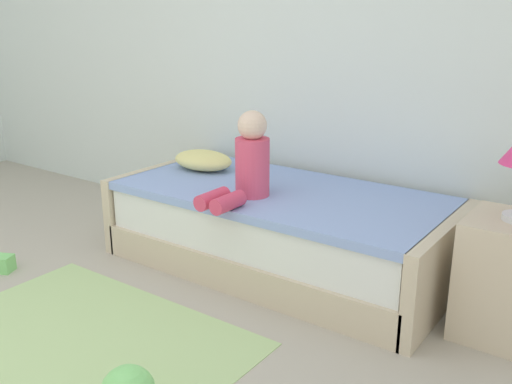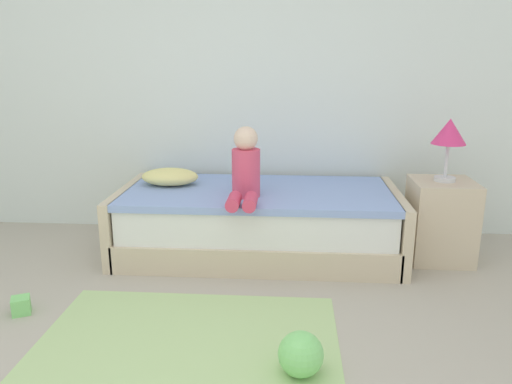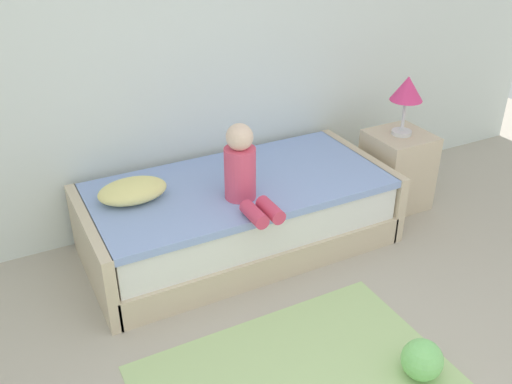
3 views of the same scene
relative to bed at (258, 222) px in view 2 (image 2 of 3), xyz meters
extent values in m
cube|color=silver|center=(-0.39, 0.60, 1.20)|extent=(7.20, 0.10, 2.90)
cube|color=beige|center=(0.00, 0.00, -0.15)|extent=(2.00, 1.00, 0.20)
cube|color=white|center=(0.00, 0.00, 0.08)|extent=(1.94, 0.94, 0.25)
cube|color=#8CA5E0|center=(0.00, 0.00, 0.23)|extent=(1.98, 0.98, 0.05)
cube|color=beige|center=(-1.02, 0.00, 0.00)|extent=(0.07, 1.00, 0.50)
cube|color=beige|center=(1.02, 0.00, 0.00)|extent=(0.07, 1.00, 0.50)
cube|color=beige|center=(1.35, -0.03, 0.05)|extent=(0.44, 0.44, 0.60)
cylinder|color=silver|center=(1.35, -0.03, 0.37)|extent=(0.15, 0.15, 0.03)
cylinder|color=silver|center=(1.35, -0.03, 0.50)|extent=(0.02, 0.02, 0.24)
cone|color=#E5387A|center=(1.35, -0.03, 0.71)|extent=(0.24, 0.24, 0.18)
cylinder|color=#E04C6B|center=(-0.08, -0.18, 0.42)|extent=(0.20, 0.20, 0.34)
sphere|color=beige|center=(-0.08, -0.18, 0.67)|extent=(0.17, 0.17, 0.17)
cylinder|color=#D83F60|center=(-0.13, -0.48, 0.30)|extent=(0.09, 0.22, 0.09)
cylinder|color=#D83F60|center=(-0.02, -0.48, 0.30)|extent=(0.09, 0.22, 0.09)
ellipsoid|color=#F2E58C|center=(-0.70, 0.10, 0.32)|extent=(0.44, 0.30, 0.13)
sphere|color=#7FD872|center=(0.30, -1.53, -0.14)|extent=(0.22, 0.22, 0.22)
cube|color=#B2D189|center=(-0.29, -1.30, -0.24)|extent=(1.60, 1.10, 0.01)
cube|color=#7FD872|center=(-1.33, -1.06, -0.20)|extent=(0.14, 0.14, 0.10)
camera|label=1|loc=(1.81, -2.77, 1.27)|focal=39.93mm
camera|label=2|loc=(0.24, -3.61, 1.22)|focal=34.90mm
camera|label=3|loc=(-1.44, -3.03, 2.04)|focal=39.69mm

